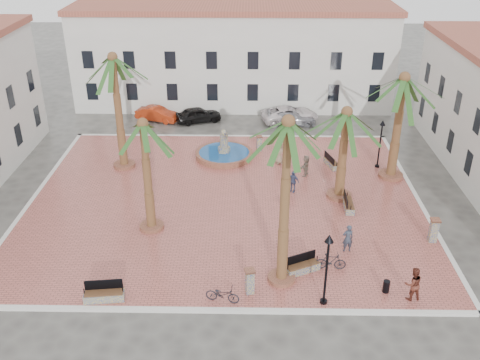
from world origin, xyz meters
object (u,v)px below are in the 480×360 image
Objects in this scene: bollard_n at (259,143)px; car_red at (157,114)px; pedestrian_fountain_a at (279,153)px; litter_bin at (386,286)px; car_white at (290,115)px; palm_e at (346,124)px; cyclist_b at (413,284)px; car_black at (198,115)px; bicycle_b at (331,261)px; bench_s at (104,295)px; pedestrian_north at (146,153)px; bench_ne at (331,163)px; palm_sw at (144,137)px; fountain at (224,153)px; bench_se at (302,267)px; bicycle_a at (222,294)px; pedestrian_east at (306,166)px; cyclist_a at (348,238)px; bollard_se at (250,281)px; palm_s at (288,140)px; palm_ne at (403,91)px; lamppost_e at (381,136)px; pedestrian_fountain_b at (293,181)px; palm_nw at (114,70)px; bollard_e at (434,230)px; lamppost_s at (328,258)px; bench_e at (348,205)px; car_silver at (291,118)px.

bollard_n is 0.32× the size of car_red.
car_red is (-10.75, 9.15, -0.37)m from pedestrian_fountain_a.
car_white reaches higher than litter_bin.
palm_e reaches higher than litter_bin.
cyclist_b is 25.10m from car_white.
bicycle_b is at bearing -177.67° from car_black.
bench_s is 15.74m from pedestrian_north.
bench_ne is 14.34m from car_black.
palm_sw reaches higher than palm_e.
fountain is 2.36× the size of pedestrian_north.
bench_se is 1.15× the size of bicycle_a.
pedestrian_east reaches higher than car_red.
palm_sw is 4.16× the size of cyclist_a.
palm_e is 4.52× the size of bollard_se.
car_white is (-1.92, 20.60, -0.29)m from cyclist_a.
palm_s is 5.36× the size of bicycle_a.
palm_s reaches higher than palm_ne.
bicycle_a is 25.59m from car_white.
bench_ne is 17.55m from car_red.
palm_ne is at bearing -24.59° from bicycle_b.
bollard_n is at bearing -119.50° from pedestrian_east.
pedestrian_fountain_a is at bearing -56.49° from bollard_n.
lamppost_e reaches higher than car_black.
pedestrian_fountain_b reaches higher than car_red.
palm_ne reaches higher than bicycle_b.
litter_bin is at bearing 166.57° from bench_ne.
car_black is at bearing 63.62° from palm_nw.
cyclist_a reaches higher than bollard_e.
palm_sw is 13.48m from pedestrian_east.
palm_ne is at bearing 36.04° from palm_e.
lamppost_s is at bearing 154.39° from bench_ne.
bicycle_b reaches higher than bench_e.
pedestrian_north is at bearing 103.12° from bench_se.
pedestrian_fountain_b is (8.96, 4.81, -5.27)m from palm_sw.
bench_se is 0.38× the size of car_white.
pedestrian_fountain_b is (-7.80, 5.98, -0.00)m from bollard_e.
bench_se reaches higher than litter_bin.
lamppost_e is at bearing -107.78° from bench_ne.
cyclist_b is 12.31m from pedestrian_fountain_b.
palm_e is 3.14× the size of bench_s.
lamppost_s is 1.02× the size of car_red.
pedestrian_fountain_a is at bearing 169.46° from car_silver.
bicycle_b is at bearing -106.29° from pedestrian_fountain_a.
cyclist_a is (-0.60, -11.10, 0.59)m from bench_ne.
fountain reaches higher than litter_bin.
palm_sw is 9.93m from bicycle_a.
pedestrian_fountain_a is at bearing -13.80° from fountain.
bench_ne is 1.34× the size of bollard_se.
fountain is at bearing 140.63° from pedestrian_fountain_a.
palm_sw reaches higher than fountain.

